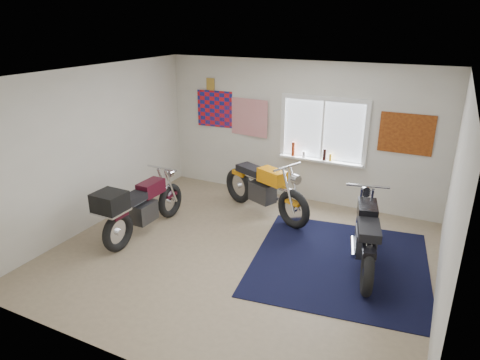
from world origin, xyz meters
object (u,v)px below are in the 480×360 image
at_px(black_chrome_bike, 366,237).
at_px(maroon_tourer, 139,207).
at_px(navy_rug, 340,262).
at_px(yellow_triumph, 264,190).

height_order(black_chrome_bike, maroon_tourer, black_chrome_bike).
height_order(navy_rug, maroon_tourer, maroon_tourer).
relative_size(yellow_triumph, black_chrome_bike, 0.99).
distance_m(yellow_triumph, maroon_tourer, 2.27).
xyz_separation_m(navy_rug, black_chrome_bike, (0.31, 0.09, 0.46)).
bearing_deg(yellow_triumph, maroon_tourer, -107.99).
bearing_deg(black_chrome_bike, yellow_triumph, 50.25).
xyz_separation_m(black_chrome_bike, maroon_tourer, (-3.50, -0.71, 0.06)).
bearing_deg(black_chrome_bike, navy_rug, 92.83).
relative_size(black_chrome_bike, maroon_tourer, 1.03).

